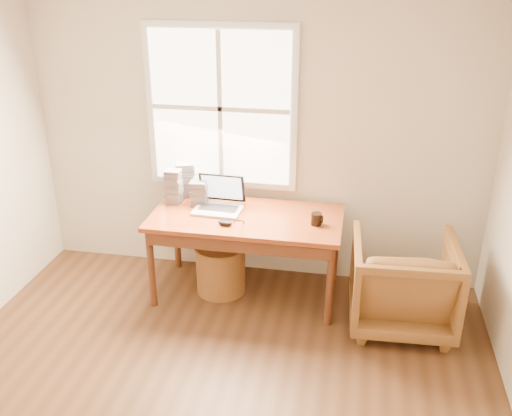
{
  "coord_description": "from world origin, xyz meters",
  "views": [
    {
      "loc": [
        0.88,
        -2.44,
        2.72
      ],
      "look_at": [
        0.11,
        1.65,
        0.89
      ],
      "focal_mm": 40.0,
      "sensor_mm": 36.0,
      "label": 1
    }
  ],
  "objects_px": {
    "cd_stack_a": "(186,179)",
    "desk": "(246,218)",
    "wicker_stool": "(221,269)",
    "coffee_mug": "(316,219)",
    "laptop": "(217,194)",
    "armchair": "(403,283)"
  },
  "relations": [
    {
      "from": "armchair",
      "to": "cd_stack_a",
      "type": "bearing_deg",
      "value": -18.71
    },
    {
      "from": "cd_stack_a",
      "to": "armchair",
      "type": "bearing_deg",
      "value": -16.05
    },
    {
      "from": "cd_stack_a",
      "to": "desk",
      "type": "bearing_deg",
      "value": -28.47
    },
    {
      "from": "desk",
      "to": "armchair",
      "type": "distance_m",
      "value": 1.37
    },
    {
      "from": "armchair",
      "to": "coffee_mug",
      "type": "bearing_deg",
      "value": -14.69
    },
    {
      "from": "desk",
      "to": "cd_stack_a",
      "type": "distance_m",
      "value": 0.73
    },
    {
      "from": "armchair",
      "to": "coffee_mug",
      "type": "height_order",
      "value": "coffee_mug"
    },
    {
      "from": "armchair",
      "to": "coffee_mug",
      "type": "relative_size",
      "value": 8.35
    },
    {
      "from": "desk",
      "to": "coffee_mug",
      "type": "relative_size",
      "value": 16.26
    },
    {
      "from": "cd_stack_a",
      "to": "laptop",
      "type": "bearing_deg",
      "value": -39.29
    },
    {
      "from": "wicker_stool",
      "to": "coffee_mug",
      "type": "xyz_separation_m",
      "value": [
        0.82,
        -0.06,
        0.58
      ]
    },
    {
      "from": "desk",
      "to": "cd_stack_a",
      "type": "relative_size",
      "value": 5.1
    },
    {
      "from": "desk",
      "to": "laptop",
      "type": "height_order",
      "value": "laptop"
    },
    {
      "from": "laptop",
      "to": "cd_stack_a",
      "type": "distance_m",
      "value": 0.48
    },
    {
      "from": "desk",
      "to": "armchair",
      "type": "relative_size",
      "value": 1.95
    },
    {
      "from": "armchair",
      "to": "desk",
      "type": "bearing_deg",
      "value": -12.06
    },
    {
      "from": "wicker_stool",
      "to": "coffee_mug",
      "type": "height_order",
      "value": "coffee_mug"
    },
    {
      "from": "laptop",
      "to": "cd_stack_a",
      "type": "relative_size",
      "value": 1.41
    },
    {
      "from": "cd_stack_a",
      "to": "coffee_mug",
      "type": "bearing_deg",
      "value": -18.35
    },
    {
      "from": "desk",
      "to": "cd_stack_a",
      "type": "height_order",
      "value": "cd_stack_a"
    },
    {
      "from": "laptop",
      "to": "coffee_mug",
      "type": "bearing_deg",
      "value": -4.24
    },
    {
      "from": "desk",
      "to": "wicker_stool",
      "type": "distance_m",
      "value": 0.56
    }
  ]
}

